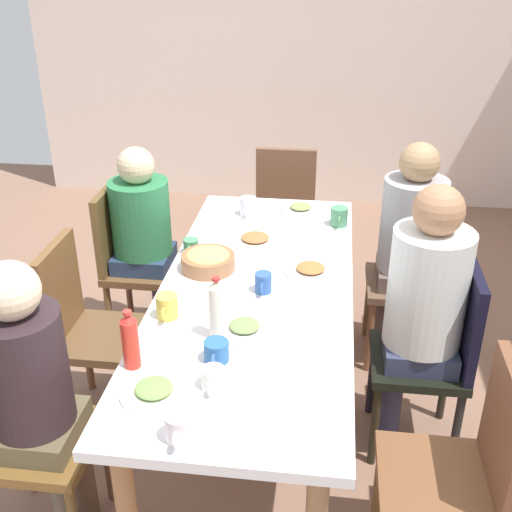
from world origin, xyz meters
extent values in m
plane|color=#85614E|center=(0.00, 0.00, 0.00)|extent=(7.05, 7.05, 0.00)
cube|color=silver|center=(-3.00, 0.00, 1.30)|extent=(0.12, 4.50, 2.60)
cube|color=white|center=(0.00, 0.00, 0.74)|extent=(2.03, 0.81, 0.04)
cylinder|color=#A37F53|center=(-0.92, -0.31, 0.36)|extent=(0.07, 0.07, 0.72)
cylinder|color=#B08151|center=(-0.92, 0.31, 0.36)|extent=(0.07, 0.07, 0.72)
cube|color=brown|center=(0.68, 0.71, 0.44)|extent=(0.40, 0.40, 0.04)
cylinder|color=brown|center=(0.51, 0.88, 0.21)|extent=(0.04, 0.04, 0.43)
cylinder|color=brown|center=(0.51, 0.54, 0.21)|extent=(0.04, 0.04, 0.43)
cube|color=brown|center=(0.68, 0.89, 0.68)|extent=(0.38, 0.04, 0.45)
cube|color=brown|center=(0.68, -0.71, 0.44)|extent=(0.40, 0.40, 0.04)
cylinder|color=brown|center=(0.51, -0.88, 0.21)|extent=(0.04, 0.04, 0.43)
cylinder|color=brown|center=(0.51, -0.54, 0.21)|extent=(0.04, 0.04, 0.43)
cylinder|color=brown|center=(0.60, -0.61, 0.23)|extent=(0.09, 0.09, 0.45)
cylinder|color=#595444|center=(0.76, -0.61, 0.23)|extent=(0.09, 0.09, 0.45)
cube|color=brown|center=(0.68, -0.71, 0.50)|extent=(0.30, 0.30, 0.10)
cylinder|color=#2F2126|center=(0.68, -0.71, 0.77)|extent=(0.29, 0.29, 0.44)
sphere|color=beige|center=(0.68, -0.71, 1.08)|extent=(0.20, 0.20, 0.20)
cube|color=black|center=(0.00, 0.71, 0.44)|extent=(0.40, 0.40, 0.04)
cylinder|color=black|center=(0.17, 0.88, 0.21)|extent=(0.04, 0.04, 0.43)
cylinder|color=black|center=(-0.17, 0.88, 0.21)|extent=(0.04, 0.04, 0.43)
cylinder|color=black|center=(0.17, 0.54, 0.21)|extent=(0.04, 0.04, 0.43)
cylinder|color=black|center=(-0.17, 0.54, 0.21)|extent=(0.04, 0.04, 0.43)
cube|color=black|center=(0.00, 0.89, 0.68)|extent=(0.38, 0.04, 0.45)
cylinder|color=#31314E|center=(0.08, 0.61, 0.23)|extent=(0.09, 0.09, 0.45)
cylinder|color=#2C2F46|center=(-0.08, 0.61, 0.23)|extent=(0.09, 0.09, 0.45)
cube|color=#2F3551|center=(0.00, 0.71, 0.50)|extent=(0.30, 0.30, 0.10)
cylinder|color=silver|center=(0.00, 0.71, 0.80)|extent=(0.33, 0.33, 0.51)
sphere|color=#A97754|center=(0.00, 0.71, 1.15)|extent=(0.20, 0.20, 0.20)
cube|color=brown|center=(-0.68, 0.71, 0.44)|extent=(0.40, 0.40, 0.04)
cylinder|color=brown|center=(-0.51, 0.88, 0.21)|extent=(0.04, 0.04, 0.43)
cylinder|color=brown|center=(-0.85, 0.88, 0.21)|extent=(0.04, 0.04, 0.43)
cylinder|color=brown|center=(-0.51, 0.54, 0.21)|extent=(0.04, 0.04, 0.43)
cylinder|color=brown|center=(-0.85, 0.54, 0.21)|extent=(0.04, 0.04, 0.43)
cube|color=brown|center=(-0.68, 0.89, 0.68)|extent=(0.38, 0.04, 0.45)
cylinder|color=#52433D|center=(-0.60, 0.61, 0.23)|extent=(0.09, 0.09, 0.45)
cylinder|color=brown|center=(-0.76, 0.61, 0.23)|extent=(0.09, 0.09, 0.45)
cube|color=brown|center=(-0.68, 0.71, 0.50)|extent=(0.30, 0.30, 0.10)
cylinder|color=#9D9B9F|center=(-0.68, 0.71, 0.79)|extent=(0.32, 0.32, 0.48)
sphere|color=tan|center=(-0.68, 0.71, 1.12)|extent=(0.20, 0.20, 0.20)
cube|color=brown|center=(-0.68, -0.71, 0.44)|extent=(0.40, 0.40, 0.04)
cylinder|color=brown|center=(-0.85, -0.88, 0.21)|extent=(0.04, 0.04, 0.43)
cylinder|color=brown|center=(-0.51, -0.88, 0.21)|extent=(0.04, 0.04, 0.43)
cylinder|color=brown|center=(-0.85, -0.54, 0.21)|extent=(0.04, 0.04, 0.43)
cylinder|color=brown|center=(-0.51, -0.54, 0.21)|extent=(0.04, 0.04, 0.43)
cube|color=brown|center=(-0.68, -0.89, 0.68)|extent=(0.38, 0.04, 0.45)
cylinder|color=#36334E|center=(-0.76, -0.61, 0.23)|extent=(0.09, 0.09, 0.45)
cylinder|color=#372E43|center=(-0.60, -0.61, 0.23)|extent=(0.09, 0.09, 0.45)
cube|color=navy|center=(-0.68, -0.71, 0.50)|extent=(0.30, 0.30, 0.10)
cylinder|color=#2D7947|center=(-0.68, -0.71, 0.75)|extent=(0.32, 0.32, 0.40)
sphere|color=beige|center=(-0.68, -0.71, 1.04)|extent=(0.19, 0.19, 0.19)
cube|color=brown|center=(-1.32, 0.00, 0.44)|extent=(0.40, 0.40, 0.04)
cylinder|color=brown|center=(-1.49, 0.17, 0.21)|extent=(0.04, 0.04, 0.43)
cylinder|color=brown|center=(-1.49, -0.17, 0.21)|extent=(0.04, 0.04, 0.43)
cylinder|color=brown|center=(-1.15, 0.17, 0.21)|extent=(0.04, 0.04, 0.43)
cylinder|color=brown|center=(-1.15, -0.17, 0.21)|extent=(0.04, 0.04, 0.43)
cube|color=brown|center=(-1.50, 0.00, 0.68)|extent=(0.04, 0.38, 0.45)
cube|color=brown|center=(0.00, -0.71, 0.44)|extent=(0.40, 0.40, 0.04)
cylinder|color=brown|center=(-0.17, -0.88, 0.21)|extent=(0.04, 0.04, 0.43)
cylinder|color=brown|center=(0.17, -0.88, 0.21)|extent=(0.04, 0.04, 0.43)
cylinder|color=brown|center=(-0.17, -0.54, 0.21)|extent=(0.04, 0.04, 0.43)
cylinder|color=brown|center=(0.17, -0.54, 0.21)|extent=(0.04, 0.04, 0.43)
cube|color=brown|center=(0.00, -0.89, 0.68)|extent=(0.38, 0.04, 0.45)
cylinder|color=silver|center=(-0.44, -0.06, 0.77)|extent=(0.25, 0.25, 0.01)
ellipsoid|color=#AB693A|center=(-0.44, -0.06, 0.78)|extent=(0.14, 0.14, 0.02)
cylinder|color=silver|center=(-0.85, 0.13, 0.77)|extent=(0.21, 0.21, 0.01)
ellipsoid|color=#859253|center=(-0.85, 0.13, 0.78)|extent=(0.11, 0.11, 0.02)
cylinder|color=silver|center=(-0.16, 0.22, 0.77)|extent=(0.23, 0.23, 0.01)
ellipsoid|color=#AD6B38|center=(-0.16, 0.22, 0.78)|extent=(0.13, 0.13, 0.02)
cylinder|color=white|center=(0.34, 0.00, 0.77)|extent=(0.21, 0.21, 0.01)
ellipsoid|color=#779053|center=(0.34, 0.00, 0.78)|extent=(0.12, 0.12, 0.02)
cylinder|color=silver|center=(0.74, -0.24, 0.77)|extent=(0.22, 0.22, 0.01)
ellipsoid|color=#7A9F52|center=(0.74, -0.24, 0.78)|extent=(0.12, 0.12, 0.02)
cylinder|color=#97633F|center=(-0.14, -0.23, 0.79)|extent=(0.24, 0.24, 0.07)
ellipsoid|color=tan|center=(-0.14, -0.23, 0.83)|extent=(0.19, 0.19, 0.04)
cylinder|color=white|center=(-0.77, -0.14, 0.81)|extent=(0.09, 0.09, 0.10)
torus|color=white|center=(-0.71, -0.14, 0.81)|extent=(0.05, 0.01, 0.05)
cylinder|color=#3159A2|center=(0.03, 0.03, 0.80)|extent=(0.07, 0.07, 0.09)
torus|color=#2D569D|center=(0.08, 0.03, 0.80)|extent=(0.05, 0.01, 0.05)
cylinder|color=#4A8E60|center=(-0.28, -0.34, 0.79)|extent=(0.07, 0.07, 0.07)
torus|color=#4F935C|center=(-0.24, -0.34, 0.79)|extent=(0.05, 0.01, 0.05)
cylinder|color=#2C62A3|center=(0.53, -0.07, 0.80)|extent=(0.09, 0.09, 0.08)
torus|color=#385DA2|center=(0.58, -0.07, 0.80)|extent=(0.05, 0.01, 0.05)
cylinder|color=white|center=(0.67, -0.06, 0.79)|extent=(0.08, 0.08, 0.07)
torus|color=white|center=(0.72, -0.06, 0.79)|extent=(0.05, 0.01, 0.05)
cylinder|color=#E2C84D|center=(0.27, -0.31, 0.81)|extent=(0.08, 0.08, 0.10)
torus|color=yellow|center=(0.33, -0.31, 0.81)|extent=(0.05, 0.01, 0.05)
cylinder|color=white|center=(0.92, -0.11, 0.80)|extent=(0.09, 0.09, 0.09)
torus|color=white|center=(0.98, -0.11, 0.80)|extent=(0.05, 0.01, 0.05)
cylinder|color=#4C8C64|center=(-0.69, 0.34, 0.81)|extent=(0.09, 0.09, 0.10)
torus|color=#4E8957|center=(-0.64, 0.34, 0.81)|extent=(0.05, 0.01, 0.05)
cylinder|color=silver|center=(0.39, -0.09, 0.86)|extent=(0.06, 0.06, 0.21)
cone|color=beige|center=(0.39, -0.09, 0.99)|extent=(0.05, 0.05, 0.03)
cylinder|color=red|center=(0.39, -0.09, 1.01)|extent=(0.03, 0.03, 0.01)
cylinder|color=red|center=(0.60, -0.36, 0.85)|extent=(0.06, 0.06, 0.18)
cone|color=red|center=(0.60, -0.36, 0.95)|extent=(0.05, 0.05, 0.03)
cylinder|color=red|center=(0.60, -0.36, 0.97)|extent=(0.03, 0.03, 0.01)
camera|label=1|loc=(2.31, 0.30, 2.09)|focal=44.46mm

